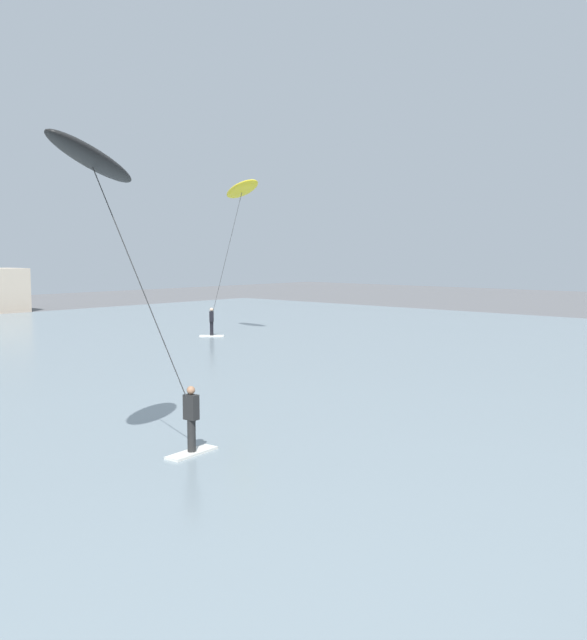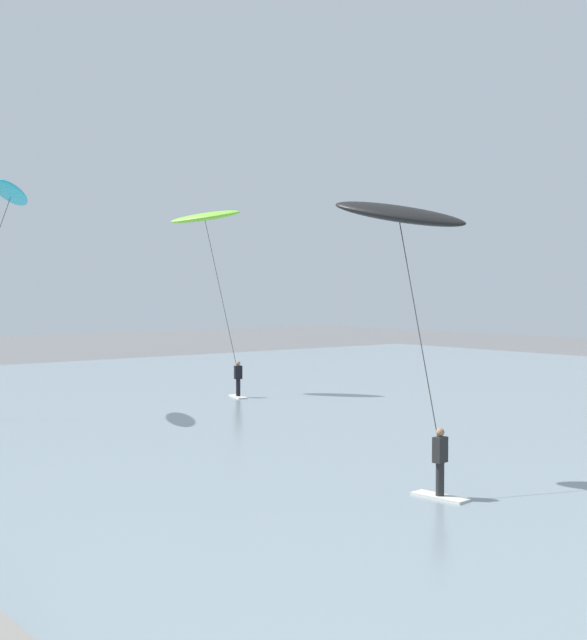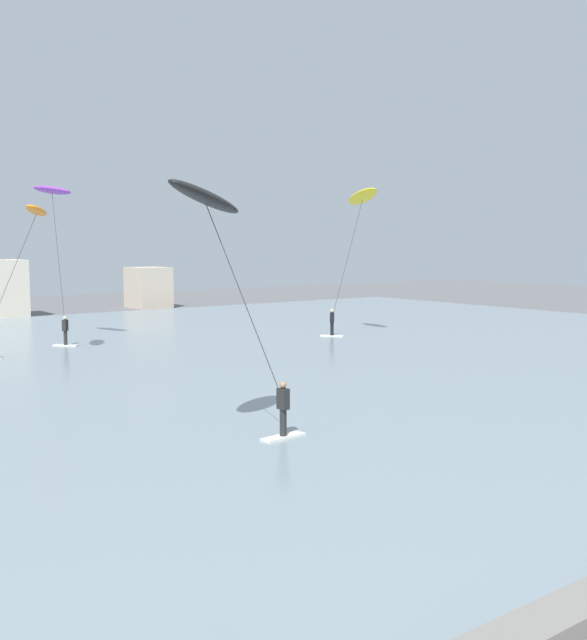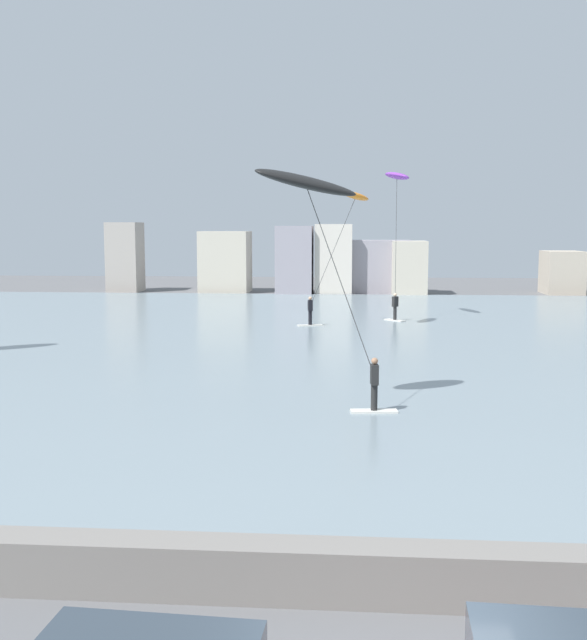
# 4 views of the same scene
# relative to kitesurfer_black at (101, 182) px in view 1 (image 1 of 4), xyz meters

# --- Properties ---
(kitesurfer_black) EXTENTS (4.55, 2.76, 7.44)m
(kitesurfer_black) POSITION_rel_kitesurfer_black_xyz_m (0.00, 0.00, 0.00)
(kitesurfer_black) COLOR silver
(kitesurfer_black) RESTS_ON water_bay
(kitesurfer_yellow) EXTENTS (2.93, 3.75, 9.03)m
(kitesurfer_yellow) POSITION_rel_kitesurfer_black_xyz_m (19.35, 15.72, 1.40)
(kitesurfer_yellow) COLOR silver
(kitesurfer_yellow) RESTS_ON water_bay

